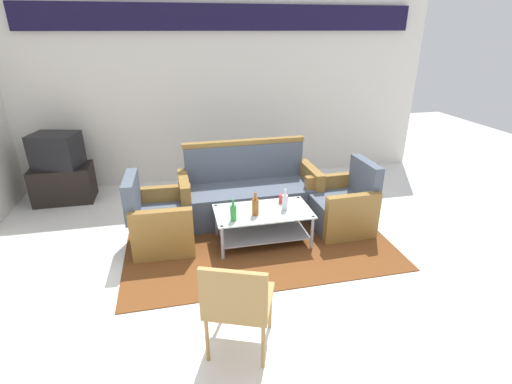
% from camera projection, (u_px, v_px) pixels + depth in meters
% --- Properties ---
extents(ground_plane, '(14.00, 14.00, 0.00)m').
position_uv_depth(ground_plane, '(280.00, 280.00, 3.79)').
color(ground_plane, white).
extents(wall_back, '(6.52, 0.19, 2.80)m').
position_uv_depth(wall_back, '(229.00, 87.00, 5.94)').
color(wall_back, silver).
rests_on(wall_back, ground).
extents(rug, '(3.03, 2.06, 0.01)m').
position_uv_depth(rug, '(256.00, 238.00, 4.56)').
color(rug, brown).
rests_on(rug, ground).
extents(couch, '(1.81, 0.77, 0.96)m').
position_uv_depth(couch, '(249.00, 193.00, 5.01)').
color(couch, '#4C5666').
rests_on(couch, rug).
extents(armchair_left, '(0.72, 0.78, 0.85)m').
position_uv_depth(armchair_left, '(160.00, 222.00, 4.32)').
color(armchair_left, '#4C5666').
rests_on(armchair_left, rug).
extents(armchair_right, '(0.72, 0.78, 0.85)m').
position_uv_depth(armchair_right, '(342.00, 206.00, 4.70)').
color(armchair_right, '#4C5666').
rests_on(armchair_right, rug).
extents(coffee_table, '(1.10, 0.60, 0.40)m').
position_uv_depth(coffee_table, '(263.00, 222.00, 4.37)').
color(coffee_table, silver).
rests_on(coffee_table, rug).
extents(bottle_green, '(0.07, 0.07, 0.25)m').
position_uv_depth(bottle_green, '(233.00, 213.00, 4.06)').
color(bottle_green, '#2D8C38').
rests_on(bottle_green, coffee_table).
extents(bottle_clear, '(0.06, 0.06, 0.25)m').
position_uv_depth(bottle_clear, '(285.00, 202.00, 4.31)').
color(bottle_clear, silver).
rests_on(bottle_clear, coffee_table).
extents(bottle_brown, '(0.08, 0.08, 0.27)m').
position_uv_depth(bottle_brown, '(255.00, 207.00, 4.18)').
color(bottle_brown, brown).
rests_on(bottle_brown, coffee_table).
extents(cup, '(0.08, 0.08, 0.10)m').
position_uv_depth(cup, '(282.00, 199.00, 4.50)').
color(cup, red).
rests_on(cup, coffee_table).
extents(tv_stand, '(0.80, 0.50, 0.52)m').
position_uv_depth(tv_stand, '(64.00, 184.00, 5.47)').
color(tv_stand, black).
rests_on(tv_stand, ground).
extents(television, '(0.69, 0.58, 0.48)m').
position_uv_depth(television, '(57.00, 150.00, 5.27)').
color(television, black).
rests_on(television, tv_stand).
extents(wicker_chair, '(0.62, 0.62, 0.84)m').
position_uv_depth(wicker_chair, '(237.00, 300.00, 2.77)').
color(wicker_chair, '#AD844C').
rests_on(wicker_chair, ground).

